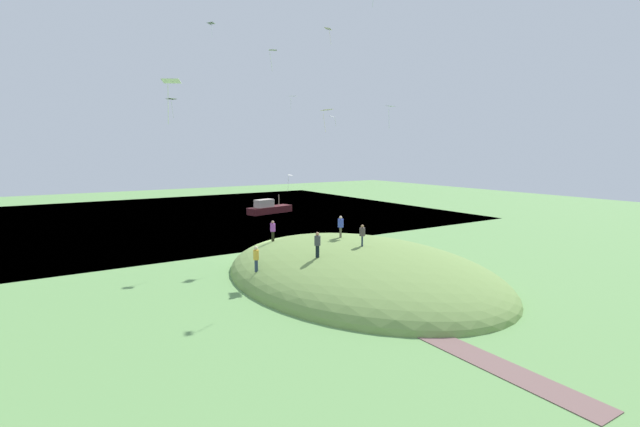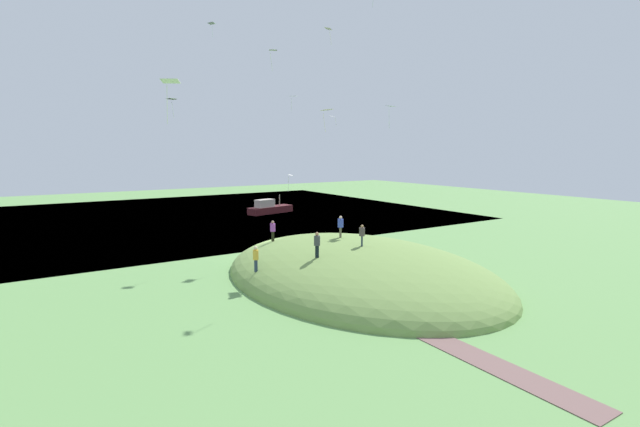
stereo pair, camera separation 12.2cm
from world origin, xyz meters
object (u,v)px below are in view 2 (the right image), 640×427
(boat_on_lake, at_px, (269,208))
(mooring_post, at_px, (279,243))
(kite_1, at_px, (327,111))
(kite_6, at_px, (273,52))
(kite_7, at_px, (329,30))
(kite_2, at_px, (293,97))
(person_with_child, at_px, (341,224))
(kite_3, at_px, (290,177))
(person_on_hilltop, at_px, (273,228))
(person_walking_path, at_px, (362,233))
(kite_10, at_px, (170,84))
(person_near_shore, at_px, (317,242))
(kite_12, at_px, (172,100))
(kite_9, at_px, (390,108))
(kite_4, at_px, (212,24))
(kite_0, at_px, (333,117))
(person_watching_kites, at_px, (256,256))

(boat_on_lake, relative_size, mooring_post, 8.75)
(kite_1, distance_m, kite_6, 9.74)
(boat_on_lake, relative_size, kite_7, 4.60)
(kite_2, xyz_separation_m, mooring_post, (7.01, -5.72, -15.38))
(kite_2, bearing_deg, kite_7, 2.91)
(person_with_child, relative_size, kite_3, 0.91)
(person_on_hilltop, distance_m, person_with_child, 6.06)
(boat_on_lake, distance_m, kite_1, 34.75)
(person_walking_path, distance_m, kite_1, 11.24)
(person_walking_path, bearing_deg, person_with_child, -155.06)
(kite_3, height_order, kite_7, kite_7)
(boat_on_lake, bearing_deg, kite_3, 57.69)
(kite_1, xyz_separation_m, kite_6, (-7.65, -1.05, 5.94))
(kite_2, height_order, kite_10, kite_2)
(person_near_shore, relative_size, mooring_post, 2.00)
(kite_12, bearing_deg, kite_9, 42.31)
(person_near_shore, bearing_deg, person_walking_path, -108.78)
(boat_on_lake, distance_m, kite_12, 26.96)
(boat_on_lake, bearing_deg, kite_12, 24.44)
(mooring_post, bearing_deg, kite_12, -141.05)
(kite_4, xyz_separation_m, kite_7, (8.62, 9.18, -1.12))
(kite_7, height_order, kite_9, kite_7)
(kite_9, xyz_separation_m, mooring_post, (-7.49, -7.77, -13.18))
(kite_0, bearing_deg, kite_4, -112.04)
(kite_0, distance_m, kite_10, 31.77)
(kite_7, bearing_deg, boat_on_lake, 168.91)
(person_on_hilltop, bearing_deg, person_with_child, 152.07)
(person_near_shore, bearing_deg, kite_12, -11.45)
(person_walking_path, distance_m, kite_12, 26.64)
(kite_2, bearing_deg, person_with_child, -17.35)
(kite_1, bearing_deg, kite_9, 90.81)
(kite_2, relative_size, kite_4, 1.31)
(kite_4, xyz_separation_m, mooring_post, (8.84, 3.11, -22.58))
(kite_0, relative_size, kite_3, 0.60)
(kite_1, height_order, kite_12, kite_12)
(person_with_child, relative_size, kite_12, 0.92)
(person_near_shore, height_order, mooring_post, person_near_shore)
(person_on_hilltop, xyz_separation_m, kite_2, (-12.34, 9.13, 12.75))
(person_with_child, bearing_deg, kite_2, 6.79)
(person_walking_path, xyz_separation_m, mooring_post, (-13.76, 0.33, -3.23))
(kite_4, bearing_deg, person_watching_kites, -13.14)
(kite_12, bearing_deg, person_near_shore, 7.89)
(kite_3, bearing_deg, kite_6, -40.69)
(kite_4, xyz_separation_m, kite_12, (-0.45, -4.39, -8.08))
(person_walking_path, height_order, kite_2, kite_2)
(kite_12, bearing_deg, kite_6, 37.58)
(boat_on_lake, height_order, kite_9, kite_9)
(kite_6, distance_m, mooring_post, 18.51)
(person_walking_path, bearing_deg, kite_3, -158.09)
(person_watching_kites, xyz_separation_m, kite_7, (-11.55, 13.89, 19.47))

